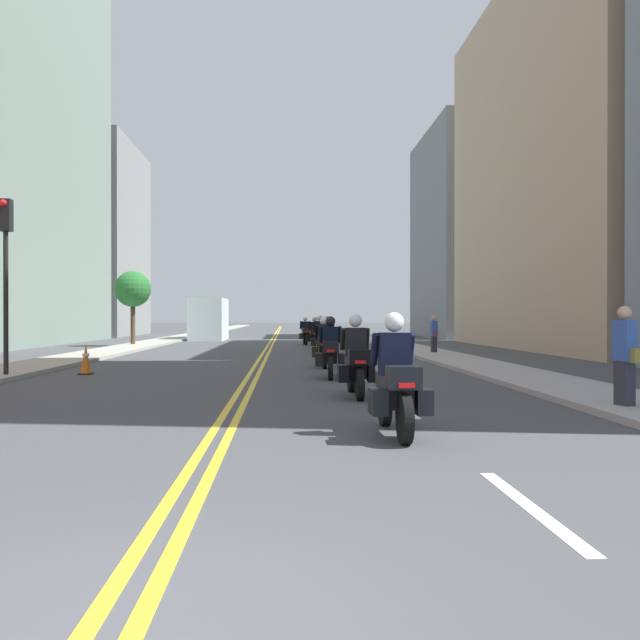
{
  "coord_description": "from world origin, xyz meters",
  "views": [
    {
      "loc": [
        0.87,
        -3.48,
        1.56
      ],
      "look_at": [
        2.12,
        21.51,
        1.44
      ],
      "focal_mm": 38.37,
      "sensor_mm": 36.0,
      "label": 1
    }
  ],
  "objects_px": {
    "motorcycle_0": "(396,386)",
    "pedestrian_0": "(625,357)",
    "traffic_cone_0": "(86,359)",
    "parked_truck": "(210,321)",
    "motorcycle_2": "(330,352)",
    "street_tree_1": "(133,290)",
    "motorcycle_4": "(327,341)",
    "motorcycle_1": "(356,364)",
    "pedestrian_1": "(434,335)",
    "motorcycle_5": "(320,338)",
    "motorcycle_3": "(324,346)",
    "motorcycle_6": "(314,335)",
    "traffic_light_near": "(6,254)",
    "motorcycle_7": "(305,333)"
  },
  "relations": [
    {
      "from": "pedestrian_0",
      "to": "motorcycle_7",
      "type": "bearing_deg",
      "value": 176.42
    },
    {
      "from": "pedestrian_0",
      "to": "pedestrian_1",
      "type": "distance_m",
      "value": 16.84
    },
    {
      "from": "traffic_cone_0",
      "to": "pedestrian_1",
      "type": "bearing_deg",
      "value": 37.72
    },
    {
      "from": "street_tree_1",
      "to": "pedestrian_1",
      "type": "bearing_deg",
      "value": -32.58
    },
    {
      "from": "traffic_cone_0",
      "to": "motorcycle_5",
      "type": "bearing_deg",
      "value": 56.97
    },
    {
      "from": "motorcycle_2",
      "to": "street_tree_1",
      "type": "distance_m",
      "value": 21.54
    },
    {
      "from": "motorcycle_5",
      "to": "pedestrian_1",
      "type": "relative_size",
      "value": 1.35
    },
    {
      "from": "parked_truck",
      "to": "motorcycle_0",
      "type": "bearing_deg",
      "value": -80.14
    },
    {
      "from": "motorcycle_2",
      "to": "traffic_cone_0",
      "type": "height_order",
      "value": "motorcycle_2"
    },
    {
      "from": "motorcycle_2",
      "to": "motorcycle_6",
      "type": "distance_m",
      "value": 16.56
    },
    {
      "from": "traffic_light_near",
      "to": "traffic_cone_0",
      "type": "bearing_deg",
      "value": 41.01
    },
    {
      "from": "motorcycle_7",
      "to": "motorcycle_6",
      "type": "bearing_deg",
      "value": -88.28
    },
    {
      "from": "motorcycle_4",
      "to": "motorcycle_6",
      "type": "height_order",
      "value": "motorcycle_6"
    },
    {
      "from": "traffic_light_near",
      "to": "parked_truck",
      "type": "relative_size",
      "value": 0.69
    },
    {
      "from": "traffic_cone_0",
      "to": "parked_truck",
      "type": "bearing_deg",
      "value": 89.54
    },
    {
      "from": "pedestrian_0",
      "to": "traffic_light_near",
      "type": "bearing_deg",
      "value": -130.69
    },
    {
      "from": "motorcycle_6",
      "to": "pedestrian_0",
      "type": "bearing_deg",
      "value": -77.9
    },
    {
      "from": "motorcycle_3",
      "to": "pedestrian_0",
      "type": "height_order",
      "value": "pedestrian_0"
    },
    {
      "from": "traffic_light_near",
      "to": "pedestrian_1",
      "type": "height_order",
      "value": "traffic_light_near"
    },
    {
      "from": "motorcycle_6",
      "to": "street_tree_1",
      "type": "distance_m",
      "value": 10.2
    },
    {
      "from": "motorcycle_4",
      "to": "motorcycle_0",
      "type": "bearing_deg",
      "value": -88.86
    },
    {
      "from": "motorcycle_6",
      "to": "street_tree_1",
      "type": "xyz_separation_m",
      "value": [
        -9.54,
        2.74,
        2.37
      ]
    },
    {
      "from": "motorcycle_4",
      "to": "parked_truck",
      "type": "height_order",
      "value": "parked_truck"
    },
    {
      "from": "motorcycle_0",
      "to": "pedestrian_1",
      "type": "relative_size",
      "value": 1.28
    },
    {
      "from": "motorcycle_0",
      "to": "pedestrian_0",
      "type": "xyz_separation_m",
      "value": [
        4.07,
        1.97,
        0.24
      ]
    },
    {
      "from": "motorcycle_4",
      "to": "motorcycle_1",
      "type": "bearing_deg",
      "value": -89.3
    },
    {
      "from": "pedestrian_1",
      "to": "motorcycle_5",
      "type": "bearing_deg",
      "value": -112.6
    },
    {
      "from": "motorcycle_7",
      "to": "parked_truck",
      "type": "distance_m",
      "value": 11.01
    },
    {
      "from": "motorcycle_1",
      "to": "street_tree_1",
      "type": "height_order",
      "value": "street_tree_1"
    },
    {
      "from": "motorcycle_3",
      "to": "motorcycle_6",
      "type": "relative_size",
      "value": 1.01
    },
    {
      "from": "motorcycle_0",
      "to": "motorcycle_7",
      "type": "distance_m",
      "value": 29.06
    },
    {
      "from": "street_tree_1",
      "to": "motorcycle_0",
      "type": "bearing_deg",
      "value": -71.07
    },
    {
      "from": "motorcycle_1",
      "to": "motorcycle_7",
      "type": "height_order",
      "value": "motorcycle_1"
    },
    {
      "from": "motorcycle_3",
      "to": "motorcycle_5",
      "type": "relative_size",
      "value": 1.04
    },
    {
      "from": "motorcycle_7",
      "to": "pedestrian_1",
      "type": "distance_m",
      "value": 11.4
    },
    {
      "from": "motorcycle_7",
      "to": "traffic_cone_0",
      "type": "relative_size",
      "value": 2.56
    },
    {
      "from": "motorcycle_0",
      "to": "pedestrian_0",
      "type": "relative_size",
      "value": 1.2
    },
    {
      "from": "motorcycle_3",
      "to": "parked_truck",
      "type": "relative_size",
      "value": 0.35
    },
    {
      "from": "motorcycle_3",
      "to": "traffic_light_near",
      "type": "xyz_separation_m",
      "value": [
        -8.17,
        -3.66,
        2.48
      ]
    },
    {
      "from": "motorcycle_0",
      "to": "motorcycle_5",
      "type": "xyz_separation_m",
      "value": [
        0.02,
        20.5,
        0.0
      ]
    },
    {
      "from": "motorcycle_7",
      "to": "parked_truck",
      "type": "relative_size",
      "value": 0.33
    },
    {
      "from": "motorcycle_5",
      "to": "motorcycle_6",
      "type": "distance_m",
      "value": 4.63
    },
    {
      "from": "motorcycle_5",
      "to": "pedestrian_1",
      "type": "xyz_separation_m",
      "value": [
        4.6,
        -1.69,
        0.17
      ]
    },
    {
      "from": "motorcycle_6",
      "to": "traffic_light_near",
      "type": "bearing_deg",
      "value": -114.82
    },
    {
      "from": "pedestrian_0",
      "to": "motorcycle_1",
      "type": "bearing_deg",
      "value": -132.96
    },
    {
      "from": "motorcycle_1",
      "to": "pedestrian_1",
      "type": "height_order",
      "value": "pedestrian_1"
    },
    {
      "from": "motorcycle_1",
      "to": "motorcycle_4",
      "type": "bearing_deg",
      "value": 88.83
    },
    {
      "from": "motorcycle_0",
      "to": "motorcycle_2",
      "type": "distance_m",
      "value": 8.57
    },
    {
      "from": "motorcycle_2",
      "to": "pedestrian_0",
      "type": "distance_m",
      "value": 7.91
    },
    {
      "from": "traffic_cone_0",
      "to": "street_tree_1",
      "type": "bearing_deg",
      "value": 98.59
    }
  ]
}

